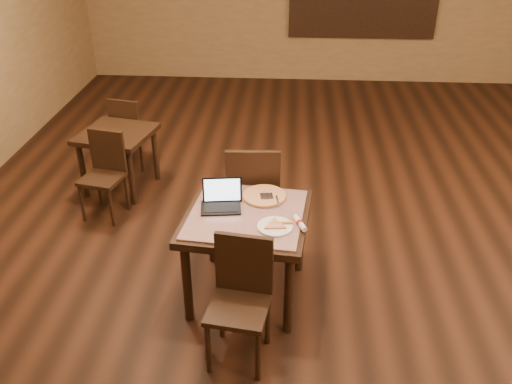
# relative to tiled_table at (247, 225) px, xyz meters

# --- Properties ---
(ground) EXTENTS (10.00, 10.00, 0.00)m
(ground) POSITION_rel_tiled_table_xyz_m (0.90, 0.60, -0.66)
(ground) COLOR black
(ground) RESTS_ON ground
(tiled_table) EXTENTS (1.01, 1.01, 0.76)m
(tiled_table) POSITION_rel_tiled_table_xyz_m (0.00, 0.00, 0.00)
(tiled_table) COLOR black
(tiled_table) RESTS_ON ground
(chair_main_near) EXTENTS (0.45, 0.45, 0.92)m
(chair_main_near) POSITION_rel_tiled_table_xyz_m (0.01, -0.62, -0.14)
(chair_main_near) COLOR black
(chair_main_near) RESTS_ON ground
(chair_main_far) EXTENTS (0.48, 0.48, 1.04)m
(chair_main_far) POSITION_rel_tiled_table_xyz_m (0.01, 0.61, -0.07)
(chair_main_far) COLOR black
(chair_main_far) RESTS_ON ground
(laptop) EXTENTS (0.33, 0.27, 0.21)m
(laptop) POSITION_rel_tiled_table_xyz_m (-0.20, 0.10, 0.16)
(laptop) COLOR black
(laptop) RESTS_ON tiled_table
(plate) EXTENTS (0.26, 0.26, 0.01)m
(plate) POSITION_rel_tiled_table_xyz_m (0.22, -0.18, 0.11)
(plate) COLOR white
(plate) RESTS_ON tiled_table
(pizza_slice) EXTENTS (0.20, 0.20, 0.02)m
(pizza_slice) POSITION_rel_tiled_table_xyz_m (0.22, -0.18, 0.13)
(pizza_slice) COLOR beige
(pizza_slice) RESTS_ON plate
(pizza_pan) EXTENTS (0.34, 0.34, 0.01)m
(pizza_pan) POSITION_rel_tiled_table_xyz_m (0.12, 0.24, 0.11)
(pizza_pan) COLOR silver
(pizza_pan) RESTS_ON tiled_table
(pizza_whole) EXTENTS (0.34, 0.34, 0.02)m
(pizza_whole) POSITION_rel_tiled_table_xyz_m (0.12, 0.24, 0.12)
(pizza_whole) COLOR beige
(pizza_whole) RESTS_ON pizza_pan
(spatula) EXTENTS (0.14, 0.25, 0.01)m
(spatula) POSITION_rel_tiled_table_xyz_m (0.14, 0.22, 0.13)
(spatula) COLOR silver
(spatula) RESTS_ON pizza_whole
(napkin_roll) EXTENTS (0.11, 0.19, 0.04)m
(napkin_roll) POSITION_rel_tiled_table_xyz_m (0.40, -0.14, 0.12)
(napkin_roll) COLOR white
(napkin_roll) RESTS_ON tiled_table
(other_table_b) EXTENTS (0.84, 0.84, 0.66)m
(other_table_b) POSITION_rel_tiled_table_xyz_m (-1.51, 1.67, -0.11)
(other_table_b) COLOR black
(other_table_b) RESTS_ON ground
(other_table_b_chair_near) EXTENTS (0.44, 0.44, 0.86)m
(other_table_b_chair_near) POSITION_rel_tiled_table_xyz_m (-1.49, 1.17, -0.18)
(other_table_b_chair_near) COLOR black
(other_table_b_chair_near) RESTS_ON ground
(other_table_b_chair_far) EXTENTS (0.44, 0.44, 0.86)m
(other_table_b_chair_far) POSITION_rel_tiled_table_xyz_m (-1.53, 2.17, -0.18)
(other_table_b_chair_far) COLOR black
(other_table_b_chair_far) RESTS_ON ground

